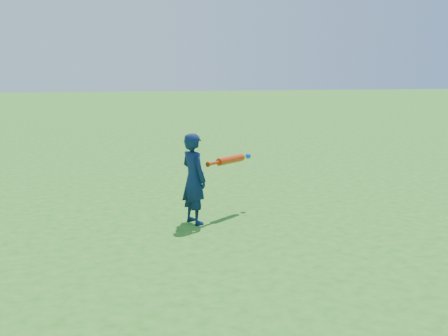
% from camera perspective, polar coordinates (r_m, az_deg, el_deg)
% --- Properties ---
extents(ground, '(80.00, 80.00, 0.00)m').
position_cam_1_polar(ground, '(5.28, 0.84, -6.63)').
color(ground, '#256E1A').
rests_on(ground, ground).
extents(child, '(0.36, 0.42, 0.97)m').
position_cam_1_polar(child, '(5.27, -3.48, -1.23)').
color(child, '#0E1C42').
rests_on(child, ground).
extents(bat_swing, '(0.63, 0.49, 0.09)m').
position_cam_1_polar(bat_swing, '(5.65, 0.95, 1.00)').
color(bat_swing, red).
rests_on(bat_swing, ground).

